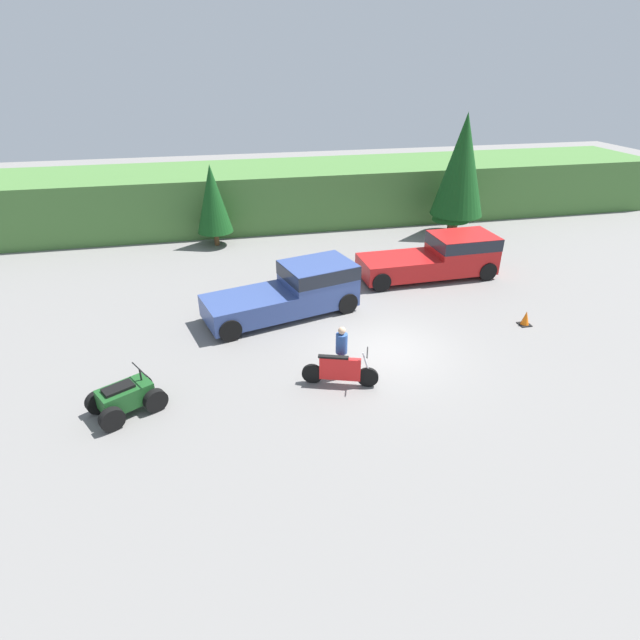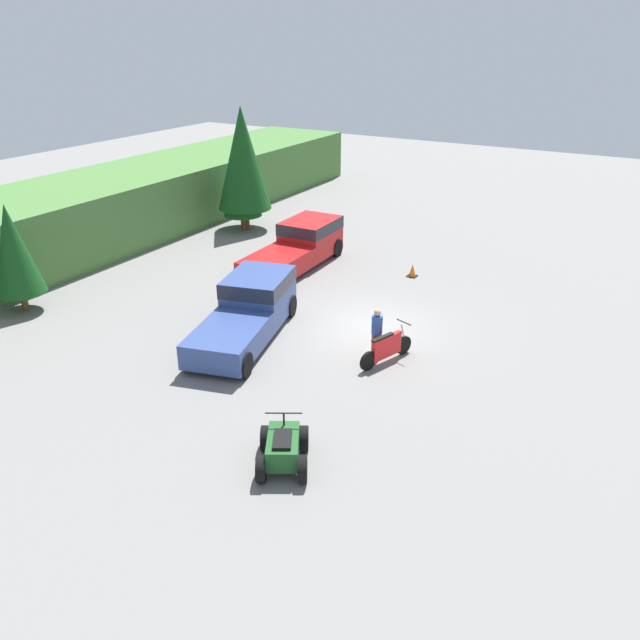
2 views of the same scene
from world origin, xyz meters
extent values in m
plane|color=slate|center=(0.00, 0.00, 0.00)|extent=(80.00, 80.00, 0.00)
cube|color=#477538|center=(0.00, 16.00, 1.54)|extent=(44.00, 6.00, 3.08)
cylinder|color=brown|center=(-5.15, 11.99, 0.37)|extent=(0.25, 0.25, 0.74)
cone|color=#144719|center=(-5.15, 11.99, 2.43)|extent=(1.81, 1.81, 3.37)
cylinder|color=brown|center=(7.44, 11.02, 0.41)|extent=(0.27, 0.27, 0.82)
cone|color=#144719|center=(7.44, 11.02, 2.68)|extent=(2.00, 2.00, 3.72)
cylinder|color=brown|center=(7.71, 11.05, 0.57)|extent=(0.38, 0.38, 1.14)
cone|color=#144719|center=(7.71, 11.05, 3.73)|extent=(2.78, 2.78, 5.18)
cube|color=red|center=(5.42, 5.67, 1.03)|extent=(2.74, 2.10, 1.61)
cube|color=#1E232D|center=(5.42, 5.67, 1.56)|extent=(2.76, 2.12, 0.51)
cube|color=red|center=(2.43, 5.59, 0.63)|extent=(3.34, 2.12, 0.82)
cylinder|color=black|center=(6.21, 6.62, 0.41)|extent=(0.82, 0.30, 0.81)
cylinder|color=black|center=(6.26, 4.76, 0.41)|extent=(0.82, 0.30, 0.81)
cylinder|color=black|center=(1.30, 6.49, 0.41)|extent=(0.82, 0.30, 0.81)
cylinder|color=black|center=(1.35, 4.63, 0.41)|extent=(0.82, 0.30, 0.81)
cube|color=#334784|center=(-1.53, 3.69, 1.03)|extent=(3.00, 2.62, 1.61)
cube|color=#1E232D|center=(-1.53, 3.69, 1.56)|extent=(3.02, 2.64, 0.51)
cube|color=#334784|center=(-4.28, 2.96, 0.63)|extent=(3.55, 2.77, 0.82)
cylinder|color=black|center=(-1.04, 4.79, 0.41)|extent=(0.86, 0.48, 0.81)
cylinder|color=black|center=(-0.57, 2.99, 0.41)|extent=(0.86, 0.48, 0.81)
cylinder|color=black|center=(-5.52, 3.60, 0.41)|extent=(0.86, 0.48, 0.81)
cylinder|color=black|center=(-5.04, 1.80, 0.41)|extent=(0.86, 0.48, 0.81)
cylinder|color=black|center=(-1.22, -1.83, 0.32)|extent=(0.63, 0.30, 0.63)
cylinder|color=black|center=(-2.79, -1.30, 0.32)|extent=(0.63, 0.30, 0.63)
cube|color=red|center=(-2.00, -1.56, 0.55)|extent=(1.20, 0.54, 0.72)
cylinder|color=#B7B7BC|center=(-1.27, -1.81, 0.74)|extent=(0.31, 0.15, 0.82)
cylinder|color=black|center=(-1.27, -1.81, 1.16)|extent=(0.23, 0.58, 0.04)
cube|color=black|center=(-2.20, -1.50, 0.94)|extent=(0.89, 0.42, 0.06)
cylinder|color=black|center=(-7.74, -0.84, 0.33)|extent=(0.68, 0.51, 0.65)
cylinder|color=black|center=(-7.26, -1.69, 0.33)|extent=(0.68, 0.51, 0.65)
cylinder|color=black|center=(-8.79, -1.44, 0.33)|extent=(0.68, 0.51, 0.65)
cylinder|color=black|center=(-8.31, -2.28, 0.33)|extent=(0.68, 0.51, 0.65)
cube|color=#194C1E|center=(-8.02, -1.56, 0.52)|extent=(1.56, 1.34, 0.56)
cylinder|color=black|center=(-7.59, -1.31, 0.98)|extent=(0.07, 0.07, 0.35)
cylinder|color=black|center=(-7.59, -1.31, 1.15)|extent=(0.49, 0.82, 0.04)
cube|color=black|center=(-8.15, -1.63, 0.84)|extent=(0.90, 0.77, 0.08)
cylinder|color=brown|center=(-1.83, -1.05, 0.42)|extent=(0.22, 0.22, 0.84)
cylinder|color=brown|center=(-1.89, -1.23, 0.42)|extent=(0.22, 0.22, 0.84)
cylinder|color=#2D5199|center=(-1.86, -1.14, 1.15)|extent=(0.44, 0.44, 0.63)
sphere|color=tan|center=(-1.86, -1.14, 1.58)|extent=(0.29, 0.29, 0.23)
cube|color=black|center=(5.54, 0.63, 0.01)|extent=(0.42, 0.42, 0.03)
cone|color=orange|center=(5.54, 0.63, 0.28)|extent=(0.32, 0.32, 0.55)
camera|label=1|loc=(-5.22, -13.47, 8.65)|focal=28.00mm
camera|label=2|loc=(-18.30, -8.53, 9.69)|focal=35.00mm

